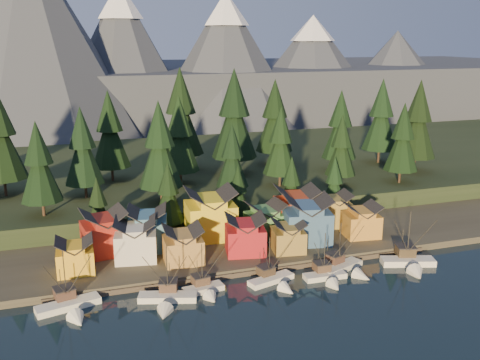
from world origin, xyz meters
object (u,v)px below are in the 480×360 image
object	(u,v)px
boat_4	(327,271)
house_front_0	(75,255)
boat_1	(167,293)
house_front_1	(136,238)
boat_3	(275,275)
boat_6	(410,256)
house_back_0	(104,231)
boat_2	(205,283)
boat_5	(346,262)
boat_0	(70,300)
house_back_1	(147,227)

from	to	relation	value
boat_4	house_front_0	bearing A→B (deg)	162.94
boat_1	house_front_1	world-z (taller)	house_front_1
boat_3	boat_6	world-z (taller)	boat_6
boat_4	house_back_0	size ratio (longest dim) A/B	1.04
boat_1	house_back_0	distance (m)	25.45
boat_2	house_front_0	distance (m)	26.68
house_front_0	house_front_1	world-z (taller)	house_front_1
boat_5	house_back_0	world-z (taller)	house_back_0
boat_3	house_back_0	size ratio (longest dim) A/B	1.06
boat_3	house_front_0	bearing A→B (deg)	142.74
boat_2	house_front_1	size ratio (longest dim) A/B	1.08
boat_0	boat_5	distance (m)	53.86
boat_3	boat_6	xyz separation A→B (m)	(29.81, -1.10, 0.58)
boat_4	house_front_0	size ratio (longest dim) A/B	1.46
boat_6	house_back_1	distance (m)	56.11
boat_0	house_back_0	bearing A→B (deg)	55.52
boat_1	boat_4	distance (m)	31.71
boat_6	house_back_0	world-z (taller)	boat_6
boat_1	house_back_0	bearing A→B (deg)	127.37
boat_0	house_back_0	size ratio (longest dim) A/B	1.23
boat_1	house_front_0	xyz separation A→B (m)	(-15.20, 15.32, 3.17)
boat_4	boat_3	bearing A→B (deg)	172.65
boat_2	house_back_0	distance (m)	27.64
boat_2	boat_3	size ratio (longest dim) A/B	0.98
house_front_0	house_back_0	size ratio (longest dim) A/B	0.71
boat_5	house_back_0	distance (m)	51.04
boat_2	boat_6	world-z (taller)	boat_6
house_front_0	house_front_1	xyz separation A→B (m)	(12.18, 2.91, 0.86)
boat_4	boat_6	distance (m)	19.38
boat_4	house_front_1	world-z (taller)	house_front_1
boat_3	house_back_0	distance (m)	37.77
boat_5	boat_3	bearing A→B (deg)	162.27
boat_1	house_back_1	distance (m)	23.78
boat_2	house_front_1	xyz separation A→B (m)	(-10.52, 16.59, 3.95)
house_front_0	house_back_0	distance (m)	10.27
boat_1	house_front_1	distance (m)	18.91
boat_0	boat_1	distance (m)	16.79
house_back_1	boat_3	bearing A→B (deg)	-35.07
boat_6	house_front_0	world-z (taller)	boat_6
boat_1	house_back_0	size ratio (longest dim) A/B	1.17
boat_6	boat_4	bearing A→B (deg)	-161.65
house_front_1	boat_4	bearing A→B (deg)	-18.58
boat_5	boat_0	bearing A→B (deg)	158.67
boat_0	house_front_0	world-z (taller)	boat_0
boat_0	boat_3	world-z (taller)	boat_0
boat_6	boat_2	bearing A→B (deg)	-165.14
boat_5	house_front_1	bearing A→B (deg)	137.12
boat_2	house_front_0	size ratio (longest dim) A/B	1.45
boat_3	house_back_1	xyz separation A→B (m)	(-21.11, 22.13, 4.58)
boat_4	house_front_1	xyz separation A→B (m)	(-34.72, 18.60, 4.05)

